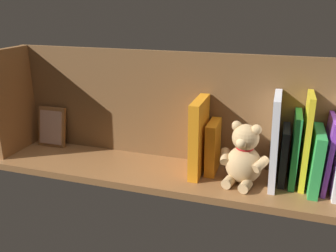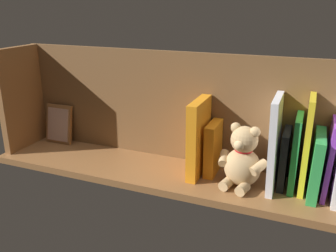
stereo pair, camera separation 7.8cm
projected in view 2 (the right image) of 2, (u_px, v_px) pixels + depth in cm
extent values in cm
cube|color=brown|center=(168.00, 173.00, 113.77)|extent=(116.26, 25.21, 2.20)
cube|color=brown|center=(180.00, 107.00, 116.61)|extent=(116.26, 1.50, 35.67)
cube|color=brown|center=(21.00, 98.00, 127.46)|extent=(2.40, 19.21, 35.67)
cube|color=purple|center=(329.00, 159.00, 96.12)|extent=(2.13, 13.21, 21.07)
cube|color=green|center=(316.00, 165.00, 96.84)|extent=(2.95, 15.31, 17.39)
cube|color=yellow|center=(307.00, 145.00, 97.73)|extent=(1.56, 12.14, 26.85)
cube|color=green|center=(295.00, 153.00, 99.59)|extent=(1.73, 12.13, 21.18)
cube|color=black|center=(284.00, 158.00, 101.68)|extent=(1.88, 11.36, 16.53)
cube|color=silver|center=(275.00, 143.00, 99.32)|extent=(2.67, 15.38, 26.38)
ellipsoid|color=tan|center=(242.00, 167.00, 102.54)|extent=(12.44, 11.61, 11.12)
sphere|color=tan|center=(244.00, 140.00, 99.77)|extent=(7.64, 7.64, 7.64)
sphere|color=tan|center=(255.00, 132.00, 97.26)|extent=(2.95, 2.95, 2.95)
sphere|color=tan|center=(236.00, 128.00, 100.39)|extent=(2.95, 2.95, 2.95)
sphere|color=#DBB77F|center=(239.00, 145.00, 97.45)|extent=(2.95, 2.95, 2.95)
cylinder|color=tan|center=(259.00, 167.00, 97.95)|extent=(5.17, 6.00, 4.11)
cylinder|color=tan|center=(224.00, 158.00, 103.71)|extent=(3.23, 5.73, 4.11)
cylinder|color=tan|center=(243.00, 189.00, 98.87)|extent=(3.83, 4.73, 2.95)
cylinder|color=tan|center=(226.00, 184.00, 101.60)|extent=(3.83, 4.73, 2.95)
torus|color=red|center=(244.00, 150.00, 100.77)|extent=(6.10, 6.10, 0.87)
cube|color=orange|center=(213.00, 148.00, 109.33)|extent=(3.17, 10.91, 16.07)
cube|color=orange|center=(199.00, 138.00, 107.67)|extent=(3.19, 15.22, 23.29)
cube|color=brown|center=(59.00, 124.00, 133.78)|extent=(10.62, 3.93, 14.37)
cube|color=tan|center=(58.00, 125.00, 133.15)|extent=(8.92, 2.66, 11.94)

